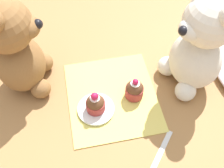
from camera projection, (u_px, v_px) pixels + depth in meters
ground_plane at (112, 96)px, 0.69m from camera, size 4.00×4.00×0.00m
knitted_placemat at (112, 96)px, 0.69m from camera, size 0.26×0.23×0.01m
teddy_bear_cream at (199, 47)px, 0.62m from camera, size 0.16×0.15×0.27m
teddy_bear_tan at (16, 48)px, 0.61m from camera, size 0.15×0.15×0.27m
cupcake_near_cream_bear at (134, 89)px, 0.66m from camera, size 0.05×0.05×0.07m
saucer_plate at (96, 109)px, 0.66m from camera, size 0.09×0.09×0.01m
cupcake_near_tan_bear at (95, 103)px, 0.64m from camera, size 0.05×0.05×0.06m
teaspoon at (160, 154)px, 0.60m from camera, size 0.11×0.09×0.01m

